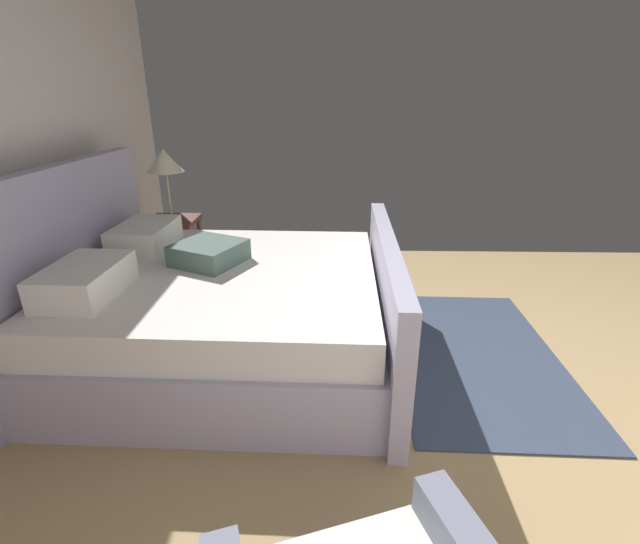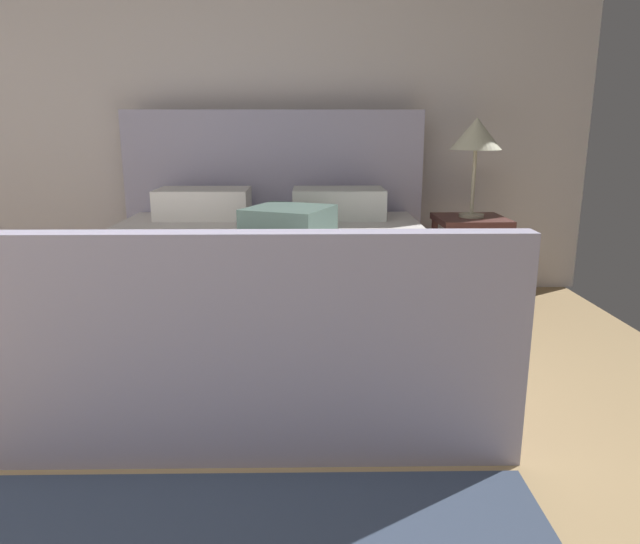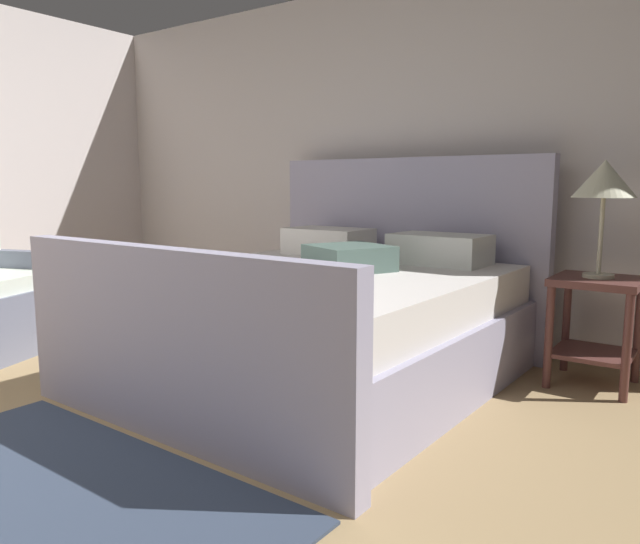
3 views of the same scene
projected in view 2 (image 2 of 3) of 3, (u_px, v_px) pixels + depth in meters
The scene contains 4 objects.
wall_back at pixel (208, 113), 4.05m from camera, with size 5.35×0.12×2.52m, color silver.
bed at pixel (265, 286), 3.09m from camera, with size 2.02×2.21×1.28m.
nightstand_right at pixel (469, 247), 3.85m from camera, with size 0.44×0.44×0.60m.
table_lamp_right at pixel (476, 136), 3.68m from camera, with size 0.32×0.32×0.63m.
Camera 2 is at (0.61, -0.89, 1.18)m, focal length 32.94 mm.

